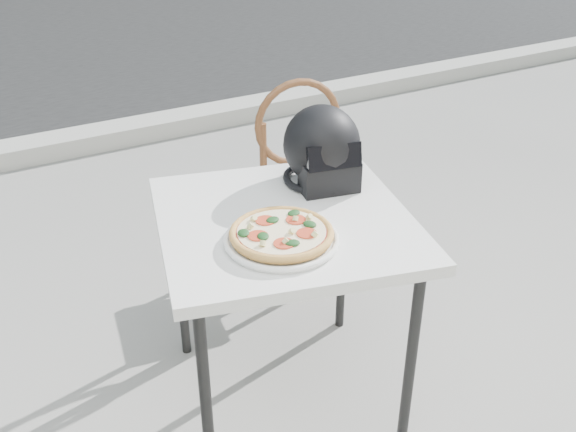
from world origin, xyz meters
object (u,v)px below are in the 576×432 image
pizza (282,233)px  cafe_chair_main (290,172)px  helmet (322,150)px  plate (282,240)px  cafe_table_main (285,235)px

pizza → cafe_chair_main: 0.92m
pizza → helmet: bearing=41.6°
plate → helmet: helmet is taller
plate → helmet: bearing=41.6°
cafe_table_main → helmet: 0.33m
pizza → plate: bearing=-90.9°
cafe_table_main → pizza: 0.18m
cafe_table_main → plate: plate is taller
pizza → cafe_chair_main: (0.47, 0.76, -0.22)m
cafe_table_main → helmet: size_ratio=2.94×
cafe_table_main → pizza: size_ratio=2.53×
plate → cafe_table_main: bearing=57.1°
cafe_table_main → cafe_chair_main: 0.75m
plate → helmet: 0.44m
pizza → helmet: 0.43m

